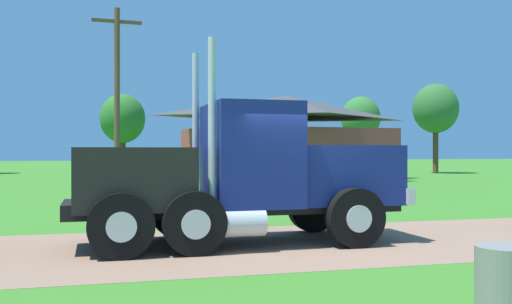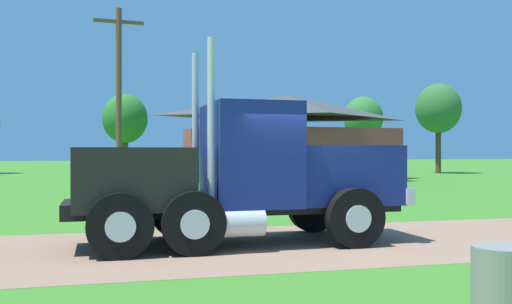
% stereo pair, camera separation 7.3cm
% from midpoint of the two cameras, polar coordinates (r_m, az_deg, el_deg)
% --- Properties ---
extents(ground_plane, '(200.00, 200.00, 0.00)m').
position_cam_midpoint_polar(ground_plane, '(11.44, 4.02, -9.10)').
color(ground_plane, '#3D7F25').
extents(dirt_track, '(120.00, 5.11, 0.01)m').
position_cam_midpoint_polar(dirt_track, '(11.44, 4.02, -9.08)').
color(dirt_track, '#987259').
rests_on(dirt_track, ground_plane).
extents(truck_foreground_white, '(6.66, 2.64, 3.88)m').
position_cam_midpoint_polar(truck_foreground_white, '(11.32, -1.91, -2.49)').
color(truck_foreground_white, black).
rests_on(truck_foreground_white, ground_plane).
extents(steel_barrel, '(0.59, 0.59, 0.89)m').
position_cam_midpoint_polar(steel_barrel, '(6.31, 23.34, -12.62)').
color(steel_barrel, gray).
rests_on(steel_barrel, ground_plane).
extents(shed_building, '(12.84, 8.93, 5.23)m').
position_cam_midpoint_polar(shed_building, '(35.22, 3.02, 1.27)').
color(shed_building, '#953F3B').
rests_on(shed_building, ground_plane).
extents(utility_pole_near, '(2.20, 0.30, 8.21)m').
position_cam_midpoint_polar(utility_pole_near, '(26.34, -13.78, 5.61)').
color(utility_pole_near, brown).
rests_on(utility_pole_near, ground_plane).
extents(tree_mid, '(3.25, 3.25, 5.97)m').
position_cam_midpoint_polar(tree_mid, '(42.63, -13.22, 3.23)').
color(tree_mid, '#513823').
rests_on(tree_mid, ground_plane).
extents(tree_right, '(3.74, 3.74, 7.02)m').
position_cam_midpoint_polar(tree_right, '(55.59, 10.37, 3.31)').
color(tree_right, '#513823').
rests_on(tree_right, ground_plane).
extents(tree_far_right, '(3.66, 3.66, 7.31)m').
position_cam_midpoint_polar(tree_far_right, '(48.92, 17.44, 4.12)').
color(tree_far_right, '#513823').
rests_on(tree_far_right, ground_plane).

